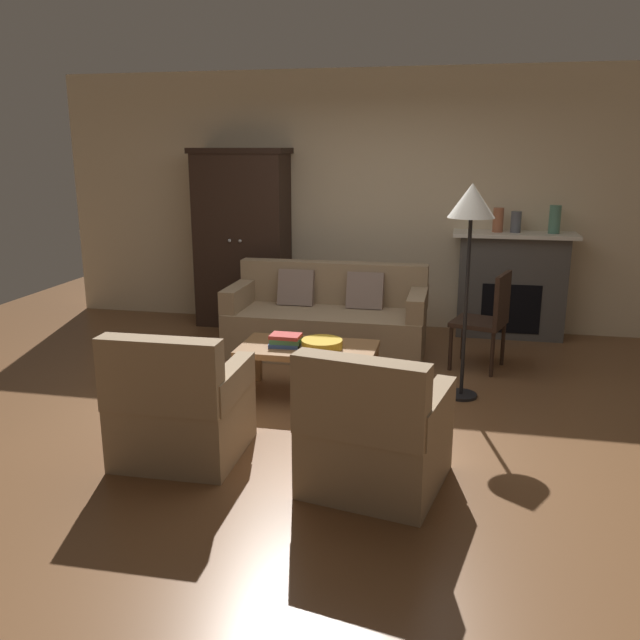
{
  "coord_description": "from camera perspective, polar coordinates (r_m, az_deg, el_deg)",
  "views": [
    {
      "loc": [
        1.0,
        -4.89,
        1.97
      ],
      "look_at": [
        -0.14,
        0.46,
        0.55
      ],
      "focal_mm": 37.27,
      "sensor_mm": 36.0,
      "label": 1
    }
  ],
  "objects": [
    {
      "name": "couch",
      "position": [
        6.54,
        0.64,
        -0.1
      ],
      "size": [
        1.92,
        0.86,
        0.86
      ],
      "color": "#937A5B",
      "rests_on": "ground"
    },
    {
      "name": "coffee_table",
      "position": [
        5.38,
        -1.03,
        -2.8
      ],
      "size": [
        1.1,
        0.6,
        0.42
      ],
      "color": "olive",
      "rests_on": "ground"
    },
    {
      "name": "dog",
      "position": [
        5.93,
        -14.12,
        -2.81
      ],
      "size": [
        0.54,
        0.33,
        0.39
      ],
      "color": "tan",
      "rests_on": "ground"
    },
    {
      "name": "back_wall",
      "position": [
        7.53,
        4.4,
        10.17
      ],
      "size": [
        7.2,
        0.1,
        2.8
      ],
      "primitive_type": "cube",
      "color": "beige",
      "rests_on": "ground"
    },
    {
      "name": "side_chair_wooden",
      "position": [
        6.17,
        14.29,
        0.42
      ],
      "size": [
        0.55,
        0.55,
        0.9
      ],
      "color": "black",
      "rests_on": "ground"
    },
    {
      "name": "mantel_vase_terracotta",
      "position": [
        7.21,
        15.04,
        8.3
      ],
      "size": [
        0.11,
        0.11,
        0.25
      ],
      "primitive_type": "cylinder",
      "color": "#A86042",
      "rests_on": "fireplace"
    },
    {
      "name": "armchair_near_left",
      "position": [
        4.43,
        -11.91,
        -7.69
      ],
      "size": [
        0.79,
        0.78,
        0.88
      ],
      "color": "#997F60",
      "rests_on": "ground"
    },
    {
      "name": "book_stack",
      "position": [
        5.35,
        -2.98,
        -1.75
      ],
      "size": [
        0.26,
        0.19,
        0.1
      ],
      "color": "#38569E",
      "rests_on": "coffee_table"
    },
    {
      "name": "mantel_vase_slate",
      "position": [
        7.23,
        16.47,
        8.08
      ],
      "size": [
        0.11,
        0.11,
        0.22
      ],
      "primitive_type": "cylinder",
      "color": "#565B66",
      "rests_on": "fireplace"
    },
    {
      "name": "mantel_vase_jade",
      "position": [
        7.26,
        19.51,
        8.15
      ],
      "size": [
        0.12,
        0.12,
        0.29
      ],
      "primitive_type": "cylinder",
      "color": "slate",
      "rests_on": "fireplace"
    },
    {
      "name": "floor_lamp",
      "position": [
        5.25,
        12.85,
        8.89
      ],
      "size": [
        0.36,
        0.36,
        1.71
      ],
      "color": "black",
      "rests_on": "ground"
    },
    {
      "name": "armoire",
      "position": [
        7.57,
        -6.65,
        7.01
      ],
      "size": [
        1.06,
        0.57,
        1.97
      ],
      "color": "black",
      "rests_on": "ground"
    },
    {
      "name": "armchair_near_right",
      "position": [
        3.98,
        4.64,
        -10.06
      ],
      "size": [
        0.9,
        0.9,
        0.88
      ],
      "color": "#997F60",
      "rests_on": "ground"
    },
    {
      "name": "ground_plane",
      "position": [
        5.36,
        0.42,
        -7.0
      ],
      "size": [
        9.6,
        9.6,
        0.0
      ],
      "primitive_type": "plane",
      "color": "brown"
    },
    {
      "name": "fruit_bowl",
      "position": [
        5.29,
        0.17,
        -2.08
      ],
      "size": [
        0.33,
        0.33,
        0.07
      ],
      "primitive_type": "cylinder",
      "color": "gold",
      "rests_on": "coffee_table"
    },
    {
      "name": "fireplace",
      "position": [
        7.34,
        16.09,
        2.97
      ],
      "size": [
        1.26,
        0.48,
        1.12
      ],
      "color": "#4C4947",
      "rests_on": "ground"
    }
  ]
}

